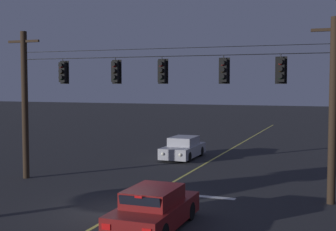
{
  "coord_description": "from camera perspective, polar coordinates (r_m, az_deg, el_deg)",
  "views": [
    {
      "loc": [
        7.75,
        -15.76,
        4.78
      ],
      "look_at": [
        0.0,
        4.89,
        3.3
      ],
      "focal_mm": 50.36,
      "sensor_mm": 36.0,
      "label": 1
    }
  ],
  "objects": [
    {
      "name": "ground_plane",
      "position": [
        18.2,
        -5.53,
        -11.42
      ],
      "size": [
        180.0,
        180.0,
        0.0
      ],
      "primitive_type": "plane",
      "color": "#28282B"
    },
    {
      "name": "lane_centre_stripe",
      "position": [
        27.22,
        3.72,
        -6.29
      ],
      "size": [
        0.14,
        60.0,
        0.01
      ],
      "primitive_type": "cube",
      "color": "#D1C64C",
      "rests_on": "ground"
    },
    {
      "name": "stop_bar_paint",
      "position": [
        20.49,
        3.45,
        -9.66
      ],
      "size": [
        3.4,
        0.36,
        0.01
      ],
      "primitive_type": "cube",
      "color": "silver",
      "rests_on": "ground"
    },
    {
      "name": "signal_span_assembly",
      "position": [
        21.14,
        -0.95,
        1.31
      ],
      "size": [
        16.47,
        0.32,
        7.41
      ],
      "color": "#2D2116",
      "rests_on": "ground"
    },
    {
      "name": "traffic_light_leftmost",
      "position": [
        23.45,
        -12.62,
        5.14
      ],
      "size": [
        0.48,
        0.41,
        1.22
      ],
      "color": "black"
    },
    {
      "name": "traffic_light_left_inner",
      "position": [
        22.03,
        -6.41,
        5.3
      ],
      "size": [
        0.48,
        0.41,
        1.22
      ],
      "color": "black"
    },
    {
      "name": "traffic_light_centre",
      "position": [
        21.08,
        -0.75,
        5.39
      ],
      "size": [
        0.48,
        0.41,
        1.22
      ],
      "color": "black"
    },
    {
      "name": "traffic_light_right_inner",
      "position": [
        20.23,
        6.72,
        5.43
      ],
      "size": [
        0.48,
        0.41,
        1.22
      ],
      "color": "black"
    },
    {
      "name": "traffic_light_rightmost",
      "position": [
        19.79,
        13.47,
        5.38
      ],
      "size": [
        0.48,
        0.41,
        1.22
      ],
      "color": "black"
    },
    {
      "name": "car_waiting_near_lane",
      "position": [
        15.85,
        -1.69,
        -11.29
      ],
      "size": [
        1.8,
        4.33,
        1.39
      ],
      "color": "maroon",
      "rests_on": "ground"
    },
    {
      "name": "car_oncoming_lead",
      "position": [
        30.37,
        1.85,
        -3.99
      ],
      "size": [
        1.8,
        4.42,
        1.39
      ],
      "color": "#A5A5AD",
      "rests_on": "ground"
    }
  ]
}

